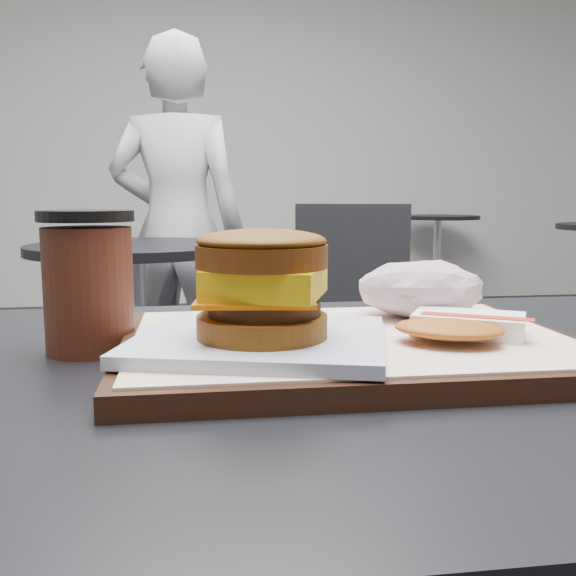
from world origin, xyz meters
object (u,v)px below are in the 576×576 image
Objects in this scene: neighbor_chair at (317,310)px; patron at (177,229)px; serving_tray at (349,346)px; hash_brown at (460,326)px; crumpled_wrapper at (421,289)px; customer_table at (376,566)px; neighbor_table at (137,304)px; breakfast_sandwich at (262,298)px; coffee_cup at (89,283)px.

neighbor_chair is 0.57× the size of patron.
hash_brown is at bearing -18.01° from serving_tray.
neighbor_chair reaches higher than crumpled_wrapper.
crumpled_wrapper is (0.06, 0.08, 0.23)m from customer_table.
neighbor_table is (-0.41, 1.57, -0.27)m from crumpled_wrapper.
neighbor_chair reaches higher than hash_brown.
serving_tray is 0.43× the size of neighbor_chair.
serving_tray is 0.10m from breakfast_sandwich.
patron reaches higher than serving_tray.
coffee_cup reaches higher than customer_table.
serving_tray is at bearing -13.60° from coffee_cup.
hash_brown is at bearing -76.04° from neighbor_table.
customer_table is 3.50× the size of breakfast_sandwich.
neighbor_table is (-0.25, 1.67, -0.28)m from breakfast_sandwich.
coffee_cup is 0.17× the size of neighbor_table.
breakfast_sandwich is 1.83× the size of coffee_cup.
patron reaches higher than neighbor_table.
neighbor_chair is at bearing 77.78° from breakfast_sandwich.
neighbor_table is 0.59m from patron.
crumpled_wrapper is at bearing 38.07° from serving_tray.
serving_tray is 0.51× the size of neighbor_table.
hash_brown is at bearing 4.05° from breakfast_sandwich.
hash_brown is 0.32m from coffee_cup.
neighbor_table is (-0.11, 1.58, -0.28)m from coffee_cup.
serving_tray reaches higher than customer_table.
crumpled_wrapper is 1.00× the size of coffee_cup.
breakfast_sandwich is 1.77m from neighbor_chair.
coffee_cup is at bearing 99.15° from patron.
coffee_cup reaches higher than serving_tray.
patron is at bearing 89.50° from coffee_cup.
customer_table is at bearing 168.41° from hash_brown.
neighbor_table is 0.85× the size of neighbor_chair.
neighbor_table is at bearing 103.96° from hash_brown.
patron is at bearing 77.02° from neighbor_table.
customer_table is 6.42× the size of coffee_cup.
crumpled_wrapper reaches higher than hash_brown.
patron is (-0.23, 2.19, 0.18)m from customer_table.
neighbor_table is at bearing 98.44° from breakfast_sandwich.
neighbor_chair is 0.76m from patron.
serving_tray is 3.06× the size of crumpled_wrapper.
neighbor_table is at bearing -177.80° from neighbor_chair.
serving_tray reaches higher than neighbor_table.
crumpled_wrapper is at bearing 52.49° from customer_table.
crumpled_wrapper is 0.08× the size of patron.
crumpled_wrapper is 2.12m from patron.
coffee_cup is (-0.22, 0.05, 0.05)m from serving_tray.
crumpled_wrapper is 0.17× the size of neighbor_table.
hash_brown is 0.18× the size of neighbor_table.
customer_table is 1.70m from neighbor_chair.
breakfast_sandwich is 1.72m from neighbor_table.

